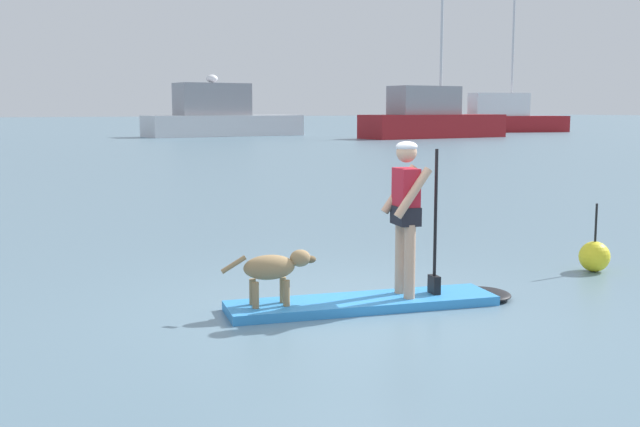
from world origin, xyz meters
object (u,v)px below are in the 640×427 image
object	(u,v)px
moored_boat_far_starboard	(503,117)
marker_buoy	(594,256)
person_paddler	(407,208)
dog	(274,269)
paddleboard	(382,302)
moored_boat_outer	(220,117)
moored_boat_far_port	(431,118)

from	to	relation	value
moored_boat_far_starboard	marker_buoy	bearing A→B (deg)	-129.10
person_paddler	dog	world-z (taller)	person_paddler
paddleboard	moored_boat_outer	bearing A→B (deg)	72.10
moored_boat_outer	marker_buoy	world-z (taller)	moored_boat_outer
moored_boat_outer	marker_buoy	size ratio (longest dim) A/B	13.97
moored_boat_far_port	moored_boat_far_starboard	world-z (taller)	moored_boat_far_starboard
dog	person_paddler	bearing A→B (deg)	-10.73
moored_boat_far_port	moored_boat_outer	bearing A→B (deg)	139.76
dog	marker_buoy	size ratio (longest dim) A/B	1.11
paddleboard	moored_boat_far_starboard	xyz separation A→B (m)	(42.56, 48.44, 1.27)
moored_boat_far_starboard	marker_buoy	distance (m)	62.07
paddleboard	marker_buoy	world-z (taller)	marker_buoy
moored_boat_outer	marker_buoy	xyz separation A→B (m)	(-12.89, -50.24, -1.30)
dog	moored_boat_far_port	size ratio (longest dim) A/B	0.09
paddleboard	moored_boat_far_port	xyz separation A→B (m)	(28.72, 40.03, 1.35)
moored_boat_far_starboard	marker_buoy	world-z (taller)	moored_boat_far_starboard
dog	moored_boat_outer	xyz separation A→B (m)	(17.49, 50.30, 1.02)
person_paddler	moored_boat_far_port	size ratio (longest dim) A/B	0.15
moored_boat_far_port	marker_buoy	world-z (taller)	moored_boat_far_port
person_paddler	moored_boat_far_port	world-z (taller)	moored_boat_far_port
moored_boat_outer	moored_boat_far_starboard	world-z (taller)	moored_boat_far_starboard
moored_boat_far_starboard	moored_boat_outer	bearing A→B (deg)	175.46
dog	marker_buoy	distance (m)	4.60
dog	moored_boat_far_starboard	world-z (taller)	moored_boat_far_starboard
moored_boat_outer	moored_boat_far_port	size ratio (longest dim) A/B	1.09
person_paddler	dog	size ratio (longest dim) A/B	1.68
marker_buoy	moored_boat_far_starboard	bearing A→B (deg)	50.90
marker_buoy	moored_boat_outer	bearing A→B (deg)	75.61
paddleboard	person_paddler	size ratio (longest dim) A/B	1.95
paddleboard	dog	distance (m)	1.27
moored_boat_far_port	moored_boat_far_starboard	bearing A→B (deg)	31.28
person_paddler	moored_boat_outer	xyz separation A→B (m)	(16.05, 50.58, 0.44)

